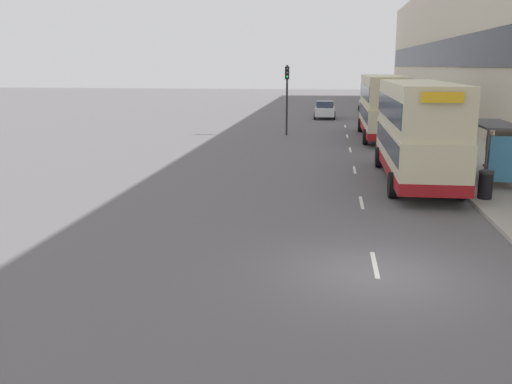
{
  "coord_description": "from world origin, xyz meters",
  "views": [
    {
      "loc": [
        -1.23,
        -13.46,
        5.01
      ],
      "look_at": [
        -5.12,
        16.28,
        -1.68
      ],
      "focal_mm": 40.0,
      "sensor_mm": 36.0,
      "label": 1
    }
  ],
  "objects_px": {
    "double_decker_bus_ahead": "(382,105)",
    "pedestrian_1": "(489,149)",
    "traffic_light_far_kerb": "(287,88)",
    "car_2": "(325,110)",
    "litter_bin": "(485,185)",
    "pedestrian_at_shelter": "(452,146)",
    "bus_shelter": "(499,142)",
    "car_0": "(373,109)",
    "car_1": "(368,103)",
    "double_decker_bus_near": "(417,130)"
  },
  "relations": [
    {
      "from": "car_0",
      "to": "traffic_light_far_kerb",
      "type": "relative_size",
      "value": 0.81
    },
    {
      "from": "pedestrian_at_shelter",
      "to": "double_decker_bus_ahead",
      "type": "bearing_deg",
      "value": 103.12
    },
    {
      "from": "double_decker_bus_ahead",
      "to": "pedestrian_1",
      "type": "distance_m",
      "value": 12.91
    },
    {
      "from": "bus_shelter",
      "to": "traffic_light_far_kerb",
      "type": "height_order",
      "value": "traffic_light_far_kerb"
    },
    {
      "from": "bus_shelter",
      "to": "traffic_light_far_kerb",
      "type": "xyz_separation_m",
      "value": [
        -10.17,
        16.63,
        1.49
      ]
    },
    {
      "from": "double_decker_bus_near",
      "to": "pedestrian_at_shelter",
      "type": "xyz_separation_m",
      "value": [
        2.4,
        4.31,
        -1.27
      ]
    },
    {
      "from": "pedestrian_at_shelter",
      "to": "car_0",
      "type": "bearing_deg",
      "value": 94.36
    },
    {
      "from": "car_0",
      "to": "litter_bin",
      "type": "height_order",
      "value": "car_0"
    },
    {
      "from": "car_2",
      "to": "litter_bin",
      "type": "height_order",
      "value": "car_2"
    },
    {
      "from": "car_2",
      "to": "traffic_light_far_kerb",
      "type": "height_order",
      "value": "traffic_light_far_kerb"
    },
    {
      "from": "bus_shelter",
      "to": "car_1",
      "type": "height_order",
      "value": "bus_shelter"
    },
    {
      "from": "double_decker_bus_ahead",
      "to": "pedestrian_1",
      "type": "height_order",
      "value": "double_decker_bus_ahead"
    },
    {
      "from": "traffic_light_far_kerb",
      "to": "double_decker_bus_ahead",
      "type": "bearing_deg",
      "value": -7.66
    },
    {
      "from": "car_2",
      "to": "pedestrian_1",
      "type": "height_order",
      "value": "pedestrian_1"
    },
    {
      "from": "bus_shelter",
      "to": "pedestrian_1",
      "type": "bearing_deg",
      "value": 80.34
    },
    {
      "from": "bus_shelter",
      "to": "car_2",
      "type": "bearing_deg",
      "value": 103.93
    },
    {
      "from": "car_1",
      "to": "pedestrian_1",
      "type": "bearing_deg",
      "value": -84.54
    },
    {
      "from": "bus_shelter",
      "to": "pedestrian_at_shelter",
      "type": "relative_size",
      "value": 2.46
    },
    {
      "from": "bus_shelter",
      "to": "litter_bin",
      "type": "xyz_separation_m",
      "value": [
        -1.22,
        -3.18,
        -1.21
      ]
    },
    {
      "from": "litter_bin",
      "to": "bus_shelter",
      "type": "bearing_deg",
      "value": 68.99
    },
    {
      "from": "car_0",
      "to": "litter_bin",
      "type": "relative_size",
      "value": 3.88
    },
    {
      "from": "pedestrian_at_shelter",
      "to": "pedestrian_1",
      "type": "bearing_deg",
      "value": -36.65
    },
    {
      "from": "double_decker_bus_ahead",
      "to": "pedestrian_1",
      "type": "relative_size",
      "value": 6.13
    },
    {
      "from": "pedestrian_at_shelter",
      "to": "traffic_light_far_kerb",
      "type": "relative_size",
      "value": 0.34
    },
    {
      "from": "bus_shelter",
      "to": "traffic_light_far_kerb",
      "type": "relative_size",
      "value": 0.84
    },
    {
      "from": "car_0",
      "to": "pedestrian_at_shelter",
      "type": "height_order",
      "value": "pedestrian_at_shelter"
    },
    {
      "from": "car_1",
      "to": "car_0",
      "type": "bearing_deg",
      "value": -90.53
    },
    {
      "from": "double_decker_bus_near",
      "to": "car_1",
      "type": "bearing_deg",
      "value": 89.43
    },
    {
      "from": "bus_shelter",
      "to": "double_decker_bus_near",
      "type": "xyz_separation_m",
      "value": [
        -3.3,
        0.35,
        0.41
      ]
    },
    {
      "from": "litter_bin",
      "to": "car_2",
      "type": "bearing_deg",
      "value": 100.66
    },
    {
      "from": "litter_bin",
      "to": "pedestrian_at_shelter",
      "type": "bearing_deg",
      "value": 87.61
    },
    {
      "from": "car_2",
      "to": "litter_bin",
      "type": "bearing_deg",
      "value": 100.66
    },
    {
      "from": "double_decker_bus_ahead",
      "to": "car_2",
      "type": "xyz_separation_m",
      "value": [
        -4.09,
        14.77,
        -1.46
      ]
    },
    {
      "from": "pedestrian_1",
      "to": "traffic_light_far_kerb",
      "type": "xyz_separation_m",
      "value": [
        -10.78,
        13.09,
        2.29
      ]
    },
    {
      "from": "double_decker_bus_ahead",
      "to": "traffic_light_far_kerb",
      "type": "distance_m",
      "value": 6.84
    },
    {
      "from": "double_decker_bus_near",
      "to": "traffic_light_far_kerb",
      "type": "distance_m",
      "value": 17.71
    },
    {
      "from": "double_decker_bus_ahead",
      "to": "car_2",
      "type": "distance_m",
      "value": 15.4
    },
    {
      "from": "traffic_light_far_kerb",
      "to": "pedestrian_at_shelter",
      "type": "bearing_deg",
      "value": -52.24
    },
    {
      "from": "bus_shelter",
      "to": "car_0",
      "type": "distance_m",
      "value": 32.06
    },
    {
      "from": "bus_shelter",
      "to": "car_0",
      "type": "height_order",
      "value": "bus_shelter"
    },
    {
      "from": "double_decker_bus_near",
      "to": "car_1",
      "type": "xyz_separation_m",
      "value": [
        0.4,
        39.8,
        -1.43
      ]
    },
    {
      "from": "bus_shelter",
      "to": "car_1",
      "type": "distance_m",
      "value": 40.26
    },
    {
      "from": "car_1",
      "to": "pedestrian_1",
      "type": "xyz_separation_m",
      "value": [
        3.5,
        -36.6,
        0.22
      ]
    },
    {
      "from": "bus_shelter",
      "to": "car_0",
      "type": "relative_size",
      "value": 1.03
    },
    {
      "from": "litter_bin",
      "to": "traffic_light_far_kerb",
      "type": "distance_m",
      "value": 21.91
    },
    {
      "from": "pedestrian_1",
      "to": "litter_bin",
      "type": "height_order",
      "value": "pedestrian_1"
    },
    {
      "from": "car_0",
      "to": "car_1",
      "type": "distance_m",
      "value": 8.24
    },
    {
      "from": "bus_shelter",
      "to": "double_decker_bus_ahead",
      "type": "distance_m",
      "value": 16.12
    },
    {
      "from": "car_2",
      "to": "litter_bin",
      "type": "distance_m",
      "value": 34.28
    },
    {
      "from": "double_decker_bus_ahead",
      "to": "traffic_light_far_kerb",
      "type": "relative_size",
      "value": 2.24
    }
  ]
}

